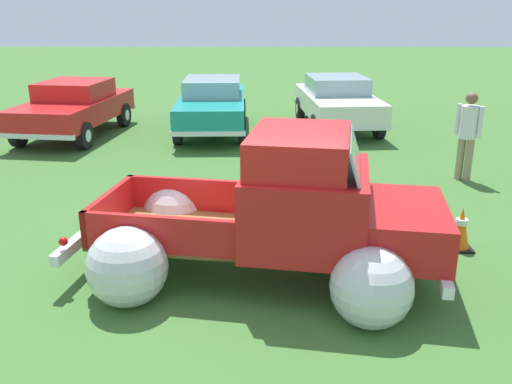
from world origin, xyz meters
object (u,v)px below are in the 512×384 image
Objects in this scene: show_car_0 at (74,106)px; show_car_2 at (337,100)px; show_car_1 at (212,103)px; spectator_0 at (468,131)px; lane_cone_0 at (461,229)px; vintage_pickup_truck at (285,222)px; lane_cone_1 at (338,182)px.

show_car_0 is 0.99× the size of show_car_2.
spectator_0 is at bearing 48.88° from show_car_1.
show_car_1 reaches higher than lane_cone_0.
vintage_pickup_truck reaches higher than lane_cone_0.
vintage_pickup_truck is 7.70× the size of lane_cone_0.
spectator_0 reaches higher than show_car_2.
show_car_1 is at bearing 118.65° from lane_cone_0.
lane_cone_1 is at bearing 79.64° from vintage_pickup_truck.
lane_cone_1 is (6.35, -4.96, -0.47)m from show_car_0.
vintage_pickup_truck is at bearing 40.39° from show_car_0.
lane_cone_0 is (7.82, -7.13, -0.47)m from show_car_0.
show_car_2 is 6.98× the size of lane_cone_1.
show_car_2 is at bearing 95.27° from lane_cone_0.
lane_cone_0 is at bearing 0.18° from show_car_2.
show_car_1 is at bearing 110.03° from vintage_pickup_truck.
show_car_0 and show_car_2 have the same top height.
spectator_0 is at bearing 70.52° from lane_cone_0.
show_car_1 is at bearing -87.38° from show_car_2.
show_car_1 is 2.67× the size of spectator_0.
vintage_pickup_truck reaches higher than spectator_0.
show_car_2 is (3.46, 0.47, -0.00)m from show_car_1.
vintage_pickup_truck is at bearing -16.26° from show_car_2.
show_car_1 is 1.06× the size of show_car_2.
show_car_2 is (1.79, 9.05, 0.02)m from vintage_pickup_truck.
spectator_0 is (3.72, 4.21, 0.24)m from vintage_pickup_truck.
show_car_0 is 3.66m from show_car_1.
show_car_1 is at bearing 116.34° from lane_cone_1.
vintage_pickup_truck is 5.62m from spectator_0.
spectator_0 is 3.60m from lane_cone_0.
show_car_0 reaches higher than lane_cone_0.
vintage_pickup_truck is 7.70× the size of lane_cone_1.
show_car_1 is 7.39× the size of lane_cone_0.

